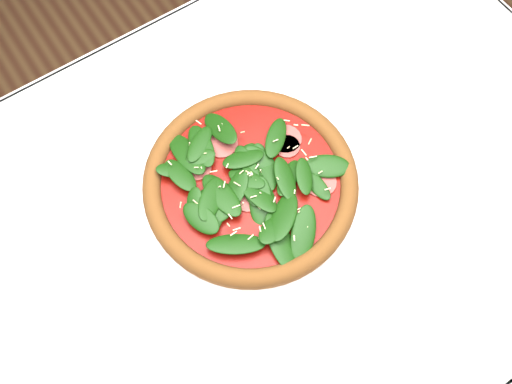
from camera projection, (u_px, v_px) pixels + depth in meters
ground at (255, 314)px, 1.55m from camera, size 6.00×6.00×0.00m
dining_table at (254, 233)px, 0.96m from camera, size 1.21×0.81×0.75m
plate at (251, 187)px, 0.87m from camera, size 0.38×0.38×0.02m
pizza at (251, 181)px, 0.85m from camera, size 0.40×0.40×0.04m
saucer_near at (487, 172)px, 0.88m from camera, size 0.14×0.14×0.01m
saucer_far at (309, 15)px, 1.01m from camera, size 0.14×0.14×0.01m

